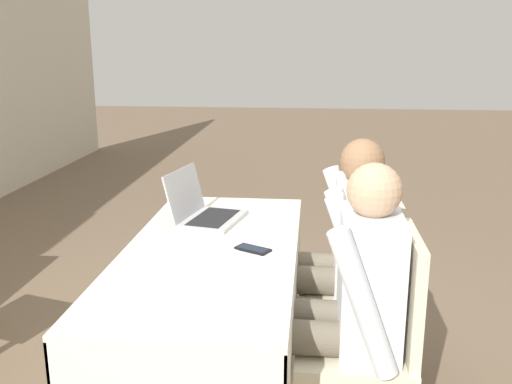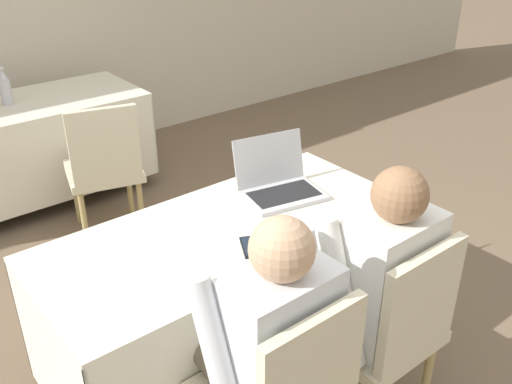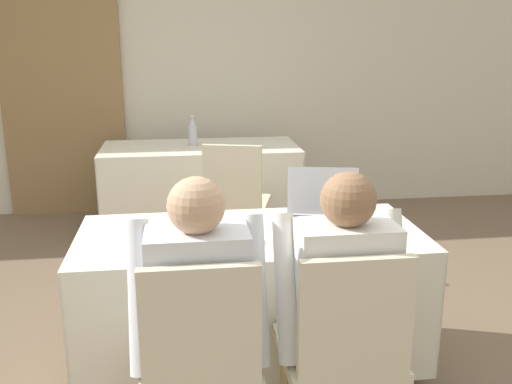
% 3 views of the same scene
% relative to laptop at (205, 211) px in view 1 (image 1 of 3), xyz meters
% --- Properties ---
extents(conference_table_near, '(1.61, 0.73, 0.72)m').
position_rel_laptop_xyz_m(conference_table_near, '(-0.37, -0.10, -0.23)').
color(conference_table_near, silver).
rests_on(conference_table_near, ground_plane).
extents(laptop, '(0.41, 0.37, 0.25)m').
position_rel_laptop_xyz_m(laptop, '(0.00, 0.00, 0.00)').
color(laptop, '#B7B7BC').
rests_on(laptop, conference_table_near).
extents(cell_phone, '(0.13, 0.16, 0.01)m').
position_rel_laptop_xyz_m(cell_phone, '(-0.39, -0.28, -0.04)').
color(cell_phone, black).
rests_on(cell_phone, conference_table_near).
extents(paper_beside_laptop, '(0.26, 0.33, 0.00)m').
position_rel_laptop_xyz_m(paper_beside_laptop, '(-0.42, -0.07, -0.05)').
color(paper_beside_laptop, white).
rests_on(paper_beside_laptop, conference_table_near).
extents(chair_near_left, '(0.44, 0.44, 0.90)m').
position_rel_laptop_xyz_m(chair_near_left, '(-0.64, -0.77, -0.27)').
color(chair_near_left, tan).
rests_on(chair_near_left, ground_plane).
extents(chair_near_right, '(0.44, 0.44, 0.90)m').
position_rel_laptop_xyz_m(chair_near_right, '(-0.11, -0.77, -0.27)').
color(chair_near_right, tan).
rests_on(chair_near_right, ground_plane).
extents(person_checkered_shirt, '(0.50, 0.52, 1.16)m').
position_rel_laptop_xyz_m(person_checkered_shirt, '(-0.64, -0.67, -0.11)').
color(person_checkered_shirt, '#665B4C').
rests_on(person_checkered_shirt, ground_plane).
extents(person_white_shirt, '(0.50, 0.52, 1.16)m').
position_rel_laptop_xyz_m(person_white_shirt, '(-0.11, -0.67, -0.11)').
color(person_white_shirt, '#665B4C').
rests_on(person_white_shirt, ground_plane).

